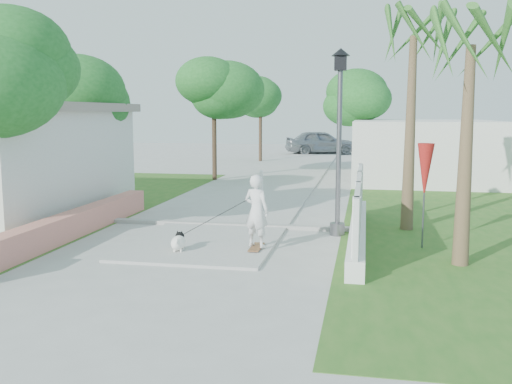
% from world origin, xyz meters
% --- Properties ---
extents(ground, '(90.00, 90.00, 0.00)m').
position_xyz_m(ground, '(0.00, 0.00, 0.00)').
color(ground, '#B7B7B2').
rests_on(ground, ground).
extents(path_strip, '(3.20, 36.00, 0.06)m').
position_xyz_m(path_strip, '(0.00, 20.00, 0.03)').
color(path_strip, '#B7B7B2').
rests_on(path_strip, ground).
extents(curb, '(6.50, 0.25, 0.10)m').
position_xyz_m(curb, '(0.00, 6.00, 0.05)').
color(curb, '#999993').
rests_on(curb, ground).
extents(grass_left, '(8.00, 20.00, 0.01)m').
position_xyz_m(grass_left, '(-7.00, 8.00, 0.01)').
color(grass_left, '#2C611E').
rests_on(grass_left, ground).
extents(grass_right, '(8.00, 20.00, 0.01)m').
position_xyz_m(grass_right, '(7.00, 8.00, 0.01)').
color(grass_right, '#2C611E').
rests_on(grass_right, ground).
extents(pink_wall, '(0.45, 8.20, 0.80)m').
position_xyz_m(pink_wall, '(-3.30, 3.55, 0.31)').
color(pink_wall, '#DC8170').
rests_on(pink_wall, ground).
extents(lattice_fence, '(0.35, 7.00, 1.50)m').
position_xyz_m(lattice_fence, '(3.40, 5.00, 0.54)').
color(lattice_fence, white).
rests_on(lattice_fence, ground).
extents(building_right, '(6.00, 8.00, 2.60)m').
position_xyz_m(building_right, '(6.00, 18.00, 1.30)').
color(building_right, silver).
rests_on(building_right, ground).
extents(street_lamp, '(0.44, 0.44, 4.44)m').
position_xyz_m(street_lamp, '(2.90, 5.50, 2.43)').
color(street_lamp, '#59595E').
rests_on(street_lamp, ground).
extents(bollard, '(0.14, 0.14, 1.09)m').
position_xyz_m(bollard, '(0.20, 10.00, 0.58)').
color(bollard, white).
rests_on(bollard, ground).
extents(patio_umbrella, '(0.36, 0.36, 2.30)m').
position_xyz_m(patio_umbrella, '(4.80, 4.50, 1.69)').
color(patio_umbrella, '#59595E').
rests_on(patio_umbrella, ground).
extents(tree_left_mid, '(3.20, 3.20, 4.85)m').
position_xyz_m(tree_left_mid, '(-5.48, 8.48, 3.50)').
color(tree_left_mid, '#4C3826').
rests_on(tree_left_mid, ground).
extents(tree_path_left, '(3.40, 3.40, 5.23)m').
position_xyz_m(tree_path_left, '(-2.98, 15.98, 3.82)').
color(tree_path_left, '#4C3826').
rests_on(tree_path_left, ground).
extents(tree_path_right, '(3.00, 3.00, 4.79)m').
position_xyz_m(tree_path_right, '(3.22, 19.98, 3.49)').
color(tree_path_right, '#4C3826').
rests_on(tree_path_right, ground).
extents(tree_path_far, '(3.20, 3.20, 5.17)m').
position_xyz_m(tree_path_far, '(-2.78, 25.98, 3.82)').
color(tree_path_far, '#4C3826').
rests_on(tree_path_far, ground).
extents(palm_far, '(1.80, 1.80, 5.30)m').
position_xyz_m(palm_far, '(4.60, 6.50, 4.48)').
color(palm_far, brown).
rests_on(palm_far, ground).
extents(palm_near, '(1.80, 1.80, 4.70)m').
position_xyz_m(palm_near, '(5.40, 3.20, 3.95)').
color(palm_near, brown).
rests_on(palm_near, ground).
extents(skateboarder, '(1.91, 0.84, 1.66)m').
position_xyz_m(skateboarder, '(0.81, 3.49, 0.78)').
color(skateboarder, brown).
rests_on(skateboarder, ground).
extents(dog, '(0.37, 0.65, 0.45)m').
position_xyz_m(dog, '(-0.31, 3.07, 0.24)').
color(dog, white).
rests_on(dog, ground).
extents(parked_car, '(5.37, 3.47, 1.70)m').
position_xyz_m(parked_car, '(0.37, 32.62, 0.85)').
color(parked_car, '#9B9CA2').
rests_on(parked_car, ground).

